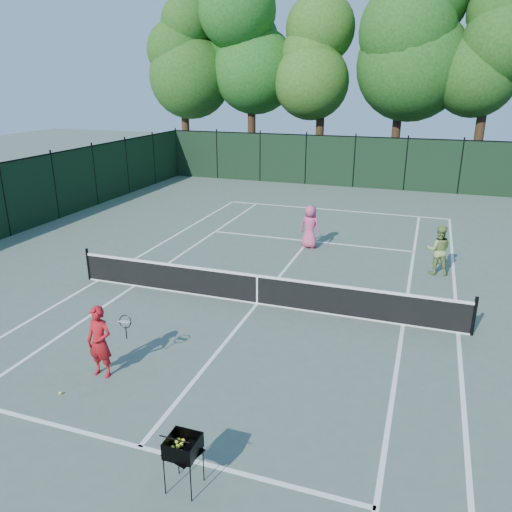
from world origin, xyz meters
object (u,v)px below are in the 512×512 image
(ball_hopper, at_px, (183,446))
(player_green, at_px, (438,250))
(coach, at_px, (100,342))
(player_pink, at_px, (310,227))
(loose_ball_midcourt, at_px, (61,393))

(ball_hopper, bearing_deg, player_green, 88.32)
(coach, height_order, player_pink, player_pink)
(player_green, relative_size, loose_ball_midcourt, 24.72)
(loose_ball_midcourt, bearing_deg, player_pink, 76.82)
(player_pink, distance_m, player_green, 4.86)
(ball_hopper, bearing_deg, coach, 160.47)
(coach, bearing_deg, ball_hopper, -34.81)
(player_green, height_order, loose_ball_midcourt, player_green)
(player_pink, bearing_deg, loose_ball_midcourt, 91.88)
(player_pink, relative_size, loose_ball_midcourt, 24.64)
(coach, distance_m, player_green, 11.27)
(ball_hopper, xyz_separation_m, loose_ball_midcourt, (-3.57, 1.40, -0.76))
(player_green, bearing_deg, loose_ball_midcourt, 45.50)
(player_green, xyz_separation_m, loose_ball_midcourt, (-7.29, -9.83, -0.81))
(player_pink, distance_m, ball_hopper, 12.61)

